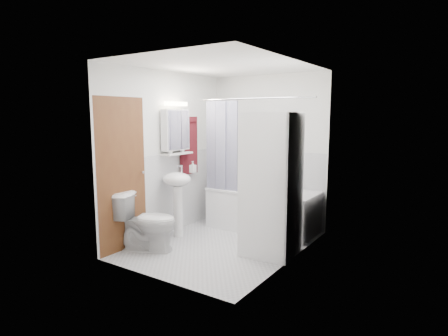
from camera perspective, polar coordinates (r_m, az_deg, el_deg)
The scene contains 20 objects.
floor at distance 5.26m, azimuth -0.15°, elevation -11.57°, with size 2.60×2.60×0.00m, color silver.
room_walls at distance 4.96m, azimuth -0.16°, elevation 4.82°, with size 2.60×2.60×2.60m.
wainscot at distance 5.33m, azimuth 1.60°, elevation -4.59°, with size 1.98×2.58×2.58m.
door at distance 5.20m, azimuth -12.32°, elevation -0.61°, with size 0.05×2.00×2.00m.
bathtub at distance 5.86m, azimuth 5.94°, elevation -5.99°, with size 1.66×0.78×0.63m.
tub_spout at distance 5.95m, azimuth 9.21°, elevation 0.07°, with size 0.04×0.04×0.12m, color silver.
curtain_rod at distance 5.39m, azimuth 4.53°, elevation 10.52°, with size 0.02×0.02×1.84m, color silver.
shower_curtain at distance 5.70m, azimuth -0.34°, elevation 2.86°, with size 0.55×0.02×1.45m.
sink at distance 5.46m, azimuth -7.15°, elevation -3.23°, with size 0.44×0.37×1.04m.
medicine_cabinet at distance 5.58m, azimuth -7.37°, elevation 5.93°, with size 0.13×0.50×0.71m.
shelf at distance 5.60m, azimuth -7.18°, elevation 2.20°, with size 0.18×0.54×0.03m, color silver.
shower_caddy at distance 5.89m, azimuth 9.65°, elevation 1.95°, with size 0.22×0.06×0.02m, color silver.
towel at distance 5.88m, azimuth -5.39°, elevation 3.58°, with size 0.07×0.38×0.91m.
washer_dryer at distance 4.77m, azimuth 7.19°, elevation -2.47°, with size 0.70×0.69×1.80m.
toilet at distance 5.06m, azimuth -11.62°, elevation -8.03°, with size 0.43×0.78×0.76m, color white.
soap_pump at distance 5.63m, azimuth -4.76°, elevation -0.30°, with size 0.08×0.17×0.08m, color gray.
shelf_bottle at distance 5.48m, azimuth -8.22°, elevation 2.55°, with size 0.07×0.18×0.07m, color gray.
shelf_cup at distance 5.69m, azimuth -6.41°, elevation 2.94°, with size 0.10×0.09×0.10m, color gray.
shampoo_a at distance 5.90m, azimuth 9.42°, elevation 2.70°, with size 0.13×0.17×0.13m, color gray.
shampoo_b at distance 5.85m, azimuth 10.48°, elevation 2.38°, with size 0.08×0.21×0.08m, color #2944A4.
Camera 1 is at (2.75, -4.12, 1.78)m, focal length 30.00 mm.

